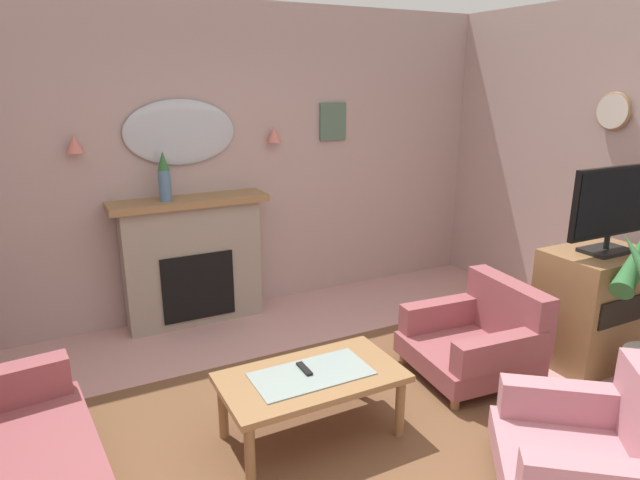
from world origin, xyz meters
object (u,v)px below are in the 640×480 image
object	(u,v)px
framed_picture	(333,122)
tv_flatscreen	(612,208)
wall_mirror	(180,132)
fireplace	(193,262)
wall_clock	(613,111)
armchair_near_fireplace	(599,451)
wall_sconce_right	(274,134)
tv_remote	(304,369)
tv_cabinet	(594,307)
wall_sconce_left	(74,144)
coffee_table	(312,383)
mantel_vase_right	(164,177)
armchair_by_coffee_table	(479,337)

from	to	relation	value
framed_picture	tv_flatscreen	xyz separation A→B (m)	(1.09, -2.31, -0.50)
wall_mirror	fireplace	bearing A→B (deg)	-90.00
wall_clock	tv_flatscreen	bearing A→B (deg)	-137.58
wall_mirror	armchair_near_fireplace	distance (m)	3.82
wall_clock	wall_sconce_right	bearing A→B (deg)	141.69
tv_remote	armchair_near_fireplace	world-z (taller)	armchair_near_fireplace
wall_clock	armchair_near_fireplace	bearing A→B (deg)	-140.81
tv_cabinet	tv_flatscreen	xyz separation A→B (m)	(0.00, -0.02, 0.80)
tv_flatscreen	armchair_near_fireplace	bearing A→B (deg)	-142.15
wall_mirror	wall_sconce_left	bearing A→B (deg)	-176.63
tv_remote	coffee_table	bearing A→B (deg)	-69.19
wall_mirror	framed_picture	size ratio (longest dim) A/B	2.67
wall_sconce_right	tv_cabinet	xyz separation A→B (m)	(1.74, -2.23, -1.21)
wall_mirror	wall_sconce_right	size ratio (longest dim) A/B	6.86
framed_picture	coffee_table	distance (m)	2.88
wall_sconce_right	tv_flatscreen	xyz separation A→B (m)	(1.74, -2.25, -0.41)
mantel_vase_right	armchair_by_coffee_table	world-z (taller)	mantel_vase_right
coffee_table	tv_remote	size ratio (longest dim) A/B	6.88
wall_clock	tv_cabinet	size ratio (longest dim) A/B	0.34
coffee_table	wall_mirror	bearing A→B (deg)	94.95
mantel_vase_right	wall_clock	distance (m)	3.73
wall_mirror	framed_picture	world-z (taller)	wall_mirror
wall_sconce_left	tv_cabinet	world-z (taller)	wall_sconce_left
wall_mirror	framed_picture	bearing A→B (deg)	0.38
wall_sconce_left	armchair_by_coffee_table	xyz separation A→B (m)	(2.49, -2.00, -1.35)
fireplace	coffee_table	xyz separation A→B (m)	(0.19, -2.02, -0.19)
wall_clock	armchair_by_coffee_table	xyz separation A→B (m)	(-1.46, -0.22, -1.59)
wall_mirror	mantel_vase_right	bearing A→B (deg)	-139.64
fireplace	armchair_near_fireplace	bearing A→B (deg)	-68.14
framed_picture	armchair_by_coffee_table	distance (m)	2.52
wall_sconce_right	armchair_near_fireplace	distance (m)	3.56
wall_sconce_left	fireplace	bearing A→B (deg)	-6.16
wall_sconce_left	armchair_near_fireplace	world-z (taller)	wall_sconce_left
mantel_vase_right	tv_cabinet	size ratio (longest dim) A/B	0.47
tv_flatscreen	wall_sconce_right	bearing A→B (deg)	127.81
wall_mirror	armchair_by_coffee_table	distance (m)	2.97
wall_sconce_left	tv_remote	bearing A→B (deg)	-63.73
wall_sconce_left	tv_flatscreen	size ratio (longest dim) A/B	0.17
wall_sconce_left	armchair_near_fireplace	bearing A→B (deg)	-56.98
framed_picture	tv_cabinet	xyz separation A→B (m)	(1.09, -2.29, -1.30)
wall_clock	tv_cabinet	world-z (taller)	wall_clock
mantel_vase_right	framed_picture	world-z (taller)	framed_picture
wall_sconce_left	wall_sconce_right	xyz separation A→B (m)	(1.70, 0.00, 0.00)
armchair_by_coffee_table	tv_flatscreen	distance (m)	1.36
mantel_vase_right	tv_flatscreen	world-z (taller)	mantel_vase_right
wall_clock	tv_remote	xyz separation A→B (m)	(-2.94, -0.28, -1.45)
fireplace	tv_remote	world-z (taller)	fireplace
fireplace	tv_cabinet	bearing A→B (deg)	-39.45
wall_sconce_right	armchair_by_coffee_table	xyz separation A→B (m)	(0.79, -2.00, -1.35)
armchair_by_coffee_table	armchair_near_fireplace	xyz separation A→B (m)	(-0.37, -1.27, 0.00)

